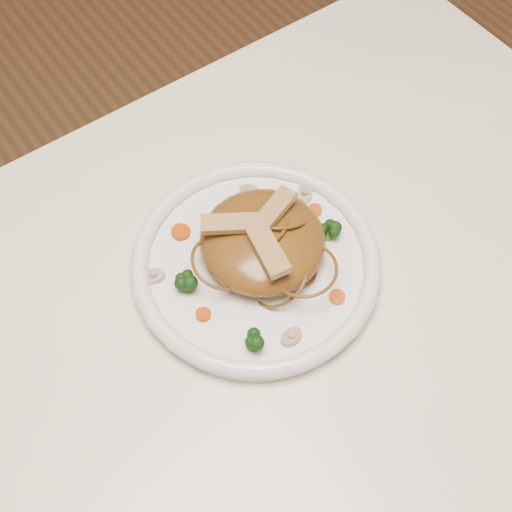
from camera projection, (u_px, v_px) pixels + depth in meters
table at (239, 403)px, 0.80m from camera, size 1.20×0.80×0.75m
plate at (256, 266)px, 0.77m from camera, size 0.30×0.30×0.02m
noodle_mound at (263, 241)px, 0.75m from camera, size 0.18×0.18×0.05m
chicken_a at (273, 212)px, 0.74m from camera, size 0.07×0.04×0.01m
chicken_b at (231, 224)px, 0.73m from camera, size 0.07×0.05×0.01m
chicken_c at (267, 247)px, 0.71m from camera, size 0.04×0.08×0.01m
broccoli_0 at (280, 205)px, 0.79m from camera, size 0.03×0.03×0.03m
broccoli_1 at (186, 281)px, 0.73m from camera, size 0.03×0.03×0.03m
broccoli_2 at (253, 341)px, 0.70m from camera, size 0.03×0.03×0.03m
broccoli_3 at (328, 230)px, 0.77m from camera, size 0.03×0.03×0.03m
carrot_0 at (249, 195)px, 0.81m from camera, size 0.02×0.02×0.00m
carrot_1 at (203, 314)px, 0.73m from camera, size 0.02×0.02×0.00m
carrot_2 at (314, 210)px, 0.80m from camera, size 0.02×0.02×0.00m
carrot_3 at (181, 232)px, 0.79m from camera, size 0.03×0.03×0.00m
carrot_4 at (337, 297)px, 0.74m from camera, size 0.02×0.02×0.00m
mushroom_0 at (291, 337)px, 0.72m from camera, size 0.03×0.03×0.01m
mushroom_1 at (305, 194)px, 0.81m from camera, size 0.04×0.04×0.01m
mushroom_2 at (153, 276)px, 0.75m from camera, size 0.03×0.03×0.01m
mushroom_3 at (250, 191)px, 0.82m from camera, size 0.04×0.04×0.01m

